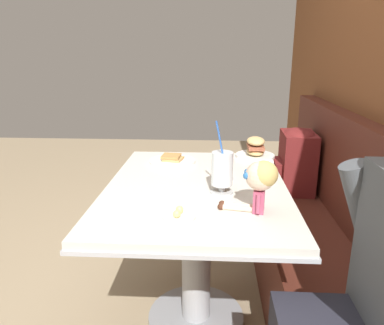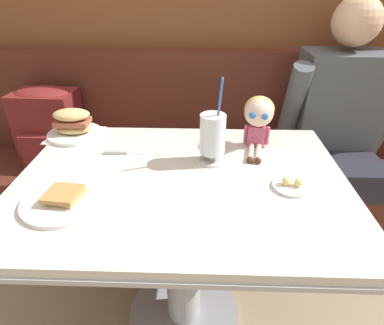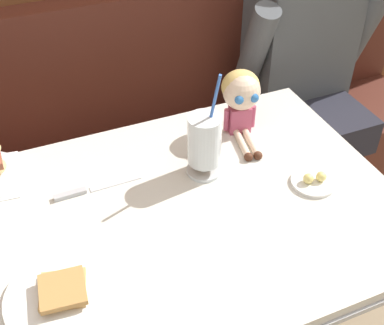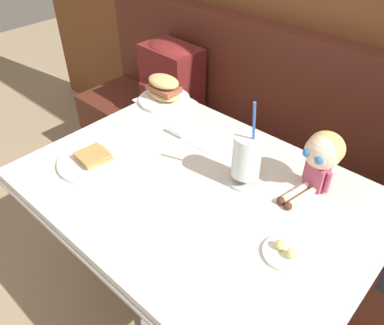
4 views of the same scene
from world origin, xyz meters
name	(u,v)px [view 2 (image 2 of 4)]	position (x,y,z in m)	size (l,w,h in m)	color
wood_panel_wall	(191,4)	(0.00, 1.05, 1.20)	(4.40, 0.08, 2.40)	brown
booth_bench	(190,179)	(0.00, 0.81, 0.33)	(2.60, 0.48, 1.00)	#512319
diner_table	(182,223)	(0.00, 0.18, 0.54)	(1.11, 0.81, 0.74)	silver
toast_plate	(65,199)	(-0.34, 0.03, 0.75)	(0.25, 0.25, 0.04)	white
milkshake_glass	(213,136)	(0.10, 0.29, 0.84)	(0.10, 0.10, 0.31)	silver
sandwich_plate	(73,125)	(-0.47, 0.49, 0.79)	(0.22, 0.22, 0.12)	white
butter_saucer	(292,185)	(0.35, 0.13, 0.75)	(0.12, 0.12, 0.04)	white
butter_knife	(125,153)	(-0.22, 0.34, 0.74)	(0.24, 0.02, 0.01)	silver
seated_doll	(259,115)	(0.28, 0.43, 0.87)	(0.13, 0.23, 0.20)	#B74C6B
backpack	(49,125)	(-0.72, 0.78, 0.66)	(0.31, 0.26, 0.41)	maroon
diner_patron	(338,115)	(0.72, 0.76, 0.74)	(0.55, 0.48, 0.81)	#4C5156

